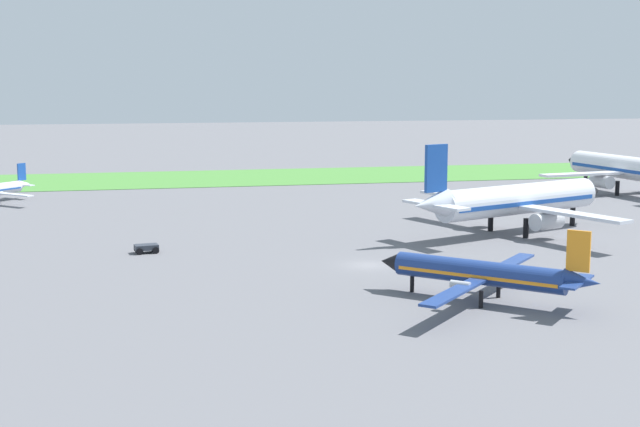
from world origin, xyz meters
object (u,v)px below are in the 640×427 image
at_px(airplane_parked_jet_far, 629,169).
at_px(baggage_cart_near_gate, 146,248).
at_px(airplane_midfield_jet, 515,200).
at_px(airplane_foreground_turboprop, 483,273).

relative_size(airplane_parked_jet_far, baggage_cart_near_gate, 12.22).
bearing_deg(airplane_parked_jet_far, airplane_midfield_jet, 123.94).
relative_size(airplane_foreground_turboprop, baggage_cart_near_gate, 6.42).
bearing_deg(baggage_cart_near_gate, airplane_parked_jet_far, 14.59).
relative_size(airplane_parked_jet_far, airplane_foreground_turboprop, 1.90).
relative_size(airplane_midfield_jet, airplane_foreground_turboprop, 1.77).
bearing_deg(baggage_cart_near_gate, airplane_foreground_turboprop, -54.12).
bearing_deg(airplane_midfield_jet, airplane_foreground_turboprop, -140.76).
distance_m(airplane_midfield_jet, airplane_foreground_turboprop, 33.62).
relative_size(airplane_midfield_jet, baggage_cart_near_gate, 11.33).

